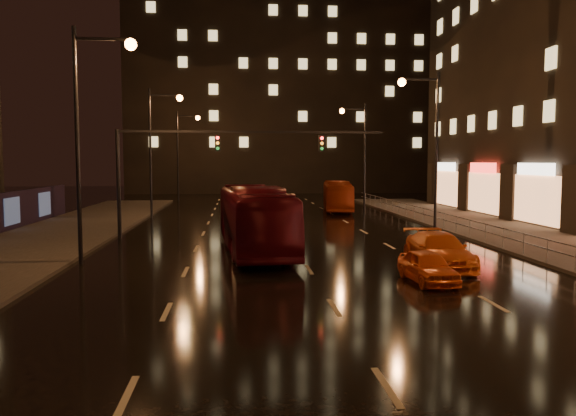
% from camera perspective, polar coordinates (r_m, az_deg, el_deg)
% --- Properties ---
extents(ground, '(140.00, 140.00, 0.00)m').
position_cam_1_polar(ground, '(32.88, -0.06, -2.95)').
color(ground, black).
rests_on(ground, ground).
extents(sidewalk_left, '(7.00, 70.00, 0.15)m').
position_cam_1_polar(sidewalk_left, '(29.75, -26.06, -4.11)').
color(sidewalk_left, '#38332D').
rests_on(sidewalk_left, ground).
extents(sidewalk_right, '(7.00, 70.00, 0.15)m').
position_cam_1_polar(sidewalk_right, '(32.26, 25.49, -3.43)').
color(sidewalk_right, '#38332D').
rests_on(sidewalk_right, ground).
extents(building_distant, '(44.00, 16.00, 36.00)m').
position_cam_1_polar(building_distant, '(85.81, -0.49, 13.88)').
color(building_distant, black).
rests_on(building_distant, ground).
extents(traffic_signal, '(15.31, 0.32, 6.20)m').
position_cam_1_polar(traffic_signal, '(32.52, -9.02, 5.27)').
color(traffic_signal, black).
rests_on(traffic_signal, ground).
extents(railing_right, '(0.05, 56.00, 1.00)m').
position_cam_1_polar(railing_right, '(33.33, 18.01, -1.53)').
color(railing_right, '#99999E').
rests_on(railing_right, sidewalk_right).
extents(bus_red, '(3.64, 11.69, 3.20)m').
position_cam_1_polar(bus_red, '(27.57, -3.43, -1.10)').
color(bus_red, '#5B0D17').
rests_on(bus_red, ground).
extents(bus_curb, '(3.41, 9.77, 2.66)m').
position_cam_1_polar(bus_curb, '(50.25, 5.05, 1.23)').
color(bus_curb, '#A23010').
rests_on(bus_curb, ground).
extents(taxi_near, '(1.54, 3.51, 1.17)m').
position_cam_1_polar(taxi_near, '(21.18, 13.99, -5.80)').
color(taxi_near, '#F05C16').
rests_on(taxi_near, ground).
extents(taxi_far, '(2.13, 4.99, 1.43)m').
position_cam_1_polar(taxi_far, '(24.23, 15.07, -4.18)').
color(taxi_far, orange).
rests_on(taxi_far, ground).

